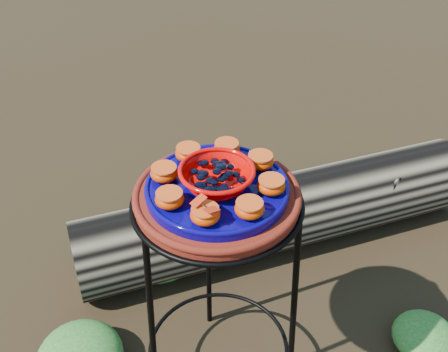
{
  "coord_description": "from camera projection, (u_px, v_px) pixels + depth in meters",
  "views": [
    {
      "loc": [
        -0.13,
        -0.98,
        1.54
      ],
      "look_at": [
        0.02,
        0.0,
        0.78
      ],
      "focal_mm": 45.0,
      "sensor_mm": 36.0,
      "label": 1
    }
  ],
  "objects": [
    {
      "name": "orange_half_6",
      "position": [
        164.0,
        173.0,
        1.27
      ],
      "size": [
        0.06,
        0.06,
        0.03
      ],
      "primitive_type": "ellipsoid",
      "color": "#B41200",
      "rests_on": "cobalt_plate"
    },
    {
      "name": "driftwood_log",
      "position": [
        278.0,
        213.0,
        2.11
      ],
      "size": [
        1.56,
        0.68,
        0.28
      ],
      "primitive_type": null,
      "rotation": [
        0.0,
        0.0,
        0.19
      ],
      "color": "black",
      "rests_on": "ground"
    },
    {
      "name": "plant_stand",
      "position": [
        218.0,
        302.0,
        1.51
      ],
      "size": [
        0.44,
        0.44,
        0.7
      ],
      "primitive_type": null,
      "color": "black",
      "rests_on": "ground"
    },
    {
      "name": "orange_half_0",
      "position": [
        205.0,
        215.0,
        1.16
      ],
      "size": [
        0.06,
        0.06,
        0.03
      ],
      "primitive_type": "ellipsoid",
      "color": "#B41200",
      "rests_on": "cobalt_plate"
    },
    {
      "name": "red_bowl",
      "position": [
        217.0,
        177.0,
        1.25
      ],
      "size": [
        0.16,
        0.16,
        0.05
      ],
      "primitive_type": null,
      "color": "#D40503",
      "rests_on": "cobalt_plate"
    },
    {
      "name": "orange_half_4",
      "position": [
        227.0,
        149.0,
        1.35
      ],
      "size": [
        0.06,
        0.06,
        0.03
      ],
      "primitive_type": "ellipsoid",
      "color": "#B41200",
      "rests_on": "cobalt_plate"
    },
    {
      "name": "orange_half_7",
      "position": [
        170.0,
        199.0,
        1.2
      ],
      "size": [
        0.06,
        0.06,
        0.03
      ],
      "primitive_type": "ellipsoid",
      "color": "#B41200",
      "rests_on": "cobalt_plate"
    },
    {
      "name": "orange_half_1",
      "position": [
        249.0,
        209.0,
        1.17
      ],
      "size": [
        0.06,
        0.06,
        0.03
      ],
      "primitive_type": "ellipsoid",
      "color": "#B41200",
      "rests_on": "cobalt_plate"
    },
    {
      "name": "butterfly",
      "position": [
        205.0,
        206.0,
        1.14
      ],
      "size": [
        0.08,
        0.08,
        0.01
      ],
      "primitive_type": null,
      "rotation": [
        0.0,
        0.0,
        0.61
      ],
      "color": "red",
      "rests_on": "orange_half_0"
    },
    {
      "name": "orange_half_2",
      "position": [
        271.0,
        185.0,
        1.23
      ],
      "size": [
        0.06,
        0.06,
        0.03
      ],
      "primitive_type": "ellipsoid",
      "color": "#B41200",
      "rests_on": "cobalt_plate"
    },
    {
      "name": "cobalt_plate",
      "position": [
        217.0,
        189.0,
        1.27
      ],
      "size": [
        0.32,
        0.32,
        0.02
      ],
      "primitive_type": "cylinder",
      "color": "#040348",
      "rests_on": "terracotta_saucer"
    },
    {
      "name": "foliage_back",
      "position": [
        157.0,
        245.0,
        2.06
      ],
      "size": [
        0.33,
        0.33,
        0.17
      ],
      "primitive_type": "ellipsoid",
      "color": "#175A1D",
      "rests_on": "ground"
    },
    {
      "name": "glass_gems",
      "position": [
        217.0,
        165.0,
        1.23
      ],
      "size": [
        0.13,
        0.13,
        0.02
      ],
      "primitive_type": null,
      "color": "black",
      "rests_on": "red_bowl"
    },
    {
      "name": "orange_half_3",
      "position": [
        260.0,
        161.0,
        1.31
      ],
      "size": [
        0.06,
        0.06,
        0.03
      ],
      "primitive_type": "ellipsoid",
      "color": "#B41200",
      "rests_on": "cobalt_plate"
    },
    {
      "name": "foliage_right",
      "position": [
        425.0,
        336.0,
        1.78
      ],
      "size": [
        0.2,
        0.2,
        0.1
      ],
      "primitive_type": "ellipsoid",
      "color": "#175A1D",
      "rests_on": "ground"
    },
    {
      "name": "terracotta_saucer",
      "position": [
        217.0,
        198.0,
        1.28
      ],
      "size": [
        0.38,
        0.38,
        0.03
      ],
      "primitive_type": "cylinder",
      "color": "#4C150D",
      "rests_on": "plant_stand"
    },
    {
      "name": "orange_half_5",
      "position": [
        188.0,
        153.0,
        1.33
      ],
      "size": [
        0.06,
        0.06,
        0.03
      ],
      "primitive_type": "ellipsoid",
      "color": "#B41200",
      "rests_on": "cobalt_plate"
    }
  ]
}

